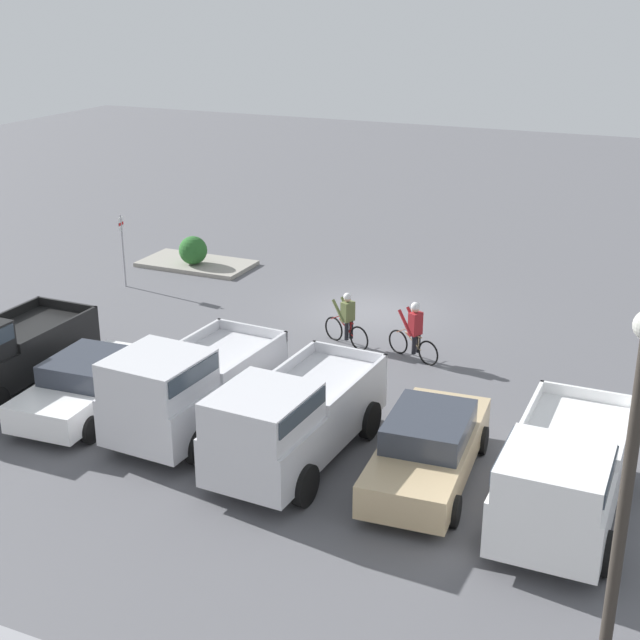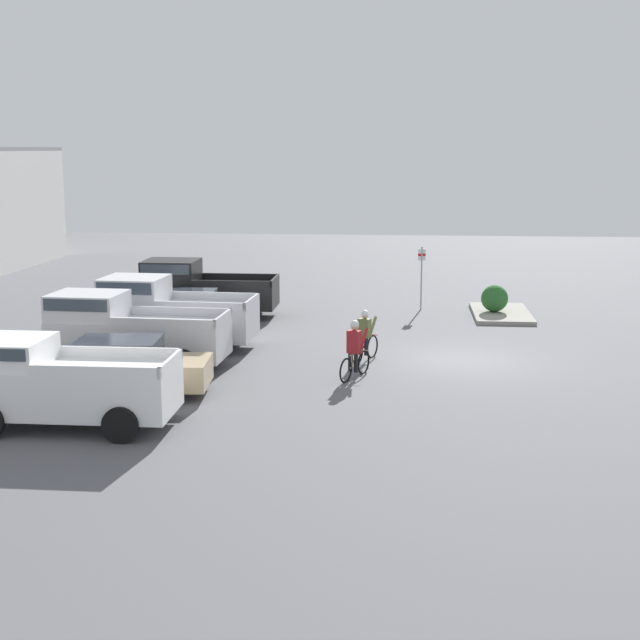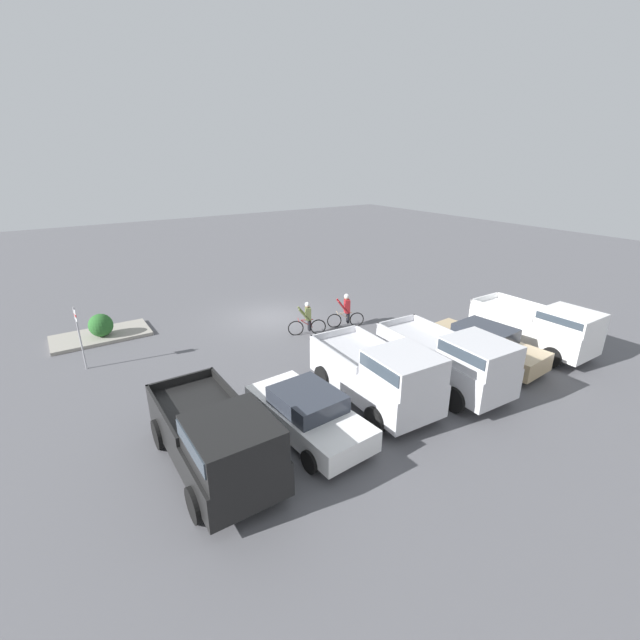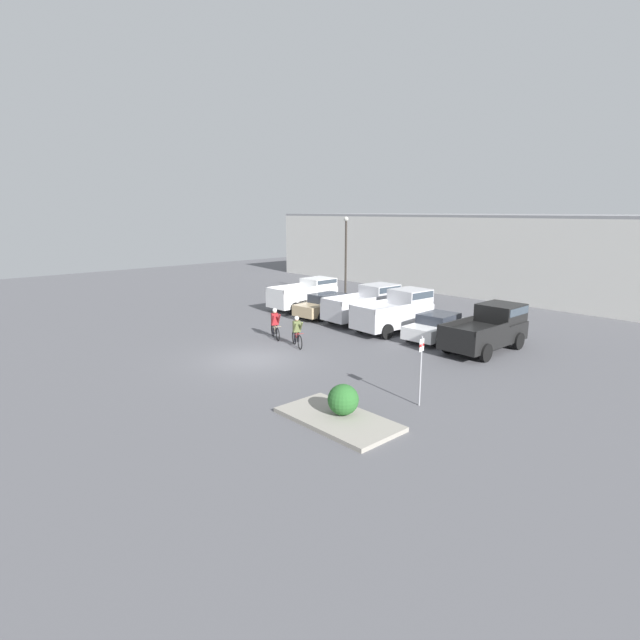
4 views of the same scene
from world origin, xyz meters
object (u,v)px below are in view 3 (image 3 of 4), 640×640
Objects in this scene: pickup_truck_0 at (539,326)px; fire_lane_sign at (79,332)px; cyclist_0 at (307,319)px; sedan_1 at (308,413)px; cyclist_1 at (346,310)px; shrub at (101,325)px; pickup_truck_1 at (450,358)px; sedan_0 at (483,344)px; pickup_truck_3 at (218,438)px; pickup_truck_2 at (380,373)px.

fire_lane_sign reaches higher than pickup_truck_0.
sedan_1 is at bearing 58.03° from cyclist_0.
cyclist_1 is 1.63× the size of shrub.
pickup_truck_1 is 2.04× the size of fire_lane_sign.
pickup_truck_0 is 1.03× the size of sedan_0.
sedan_0 is 1.89× the size of fire_lane_sign.
fire_lane_sign reaches higher than pickup_truck_3.
fire_lane_sign is (8.98, -1.85, 0.75)m from cyclist_0.
cyclist_0 is (1.56, -6.90, -0.38)m from pickup_truck_1.
pickup_truck_0 is 1.94× the size of fire_lane_sign.
pickup_truck_2 reaches higher than sedan_0.
sedan_0 is at bearing -177.64° from pickup_truck_3.
shrub is at bearing -37.09° from pickup_truck_0.
fire_lane_sign is at bearing 70.35° from shrub.
pickup_truck_1 is at bearing 85.63° from cyclist_1.
pickup_truck_3 is at bearing 44.39° from cyclist_0.
pickup_truck_2 is 0.98× the size of pickup_truck_3.
fire_lane_sign is at bearing -75.78° from pickup_truck_3.
cyclist_1 reaches higher than cyclist_0.
pickup_truck_2 is (5.62, 0.21, 0.44)m from sedan_0.
cyclist_1 is 0.67× the size of fire_lane_sign.
shrub is (12.36, -10.87, -0.07)m from sedan_0.
pickup_truck_3 is 11.40m from shrub.
pickup_truck_2 is 12.98m from shrub.
pickup_truck_2 is at bearing 61.98° from cyclist_1.
sedan_1 is at bearing 0.41° from pickup_truck_2.
cyclist_1 is at bearing -94.37° from pickup_truck_1.
fire_lane_sign reaches higher than sedan_0.
pickup_truck_3 is 8.81m from fire_lane_sign.
fire_lane_sign is (16.16, -8.66, 0.43)m from pickup_truck_0.
cyclist_0 is at bearing -100.94° from pickup_truck_2.
cyclist_0 is at bearing -54.83° from sedan_0.
cyclist_1 is (2.31, -6.02, 0.09)m from sedan_0.
pickup_truck_0 is 8.43m from pickup_truck_2.
pickup_truck_3 is at bearing 104.22° from fire_lane_sign.
sedan_0 is 2.92× the size of cyclist_0.
pickup_truck_1 reaches higher than sedan_0.
fire_lane_sign is 2.45× the size of shrub.
pickup_truck_0 reaches higher than cyclist_0.
sedan_1 is 2.61× the size of cyclist_1.
shrub is (15.16, -11.46, -0.43)m from pickup_truck_0.
sedan_0 is at bearing -177.89° from pickup_truck_2.
pickup_truck_2 is at bearing 121.32° from shrub.
sedan_1 is 2.69× the size of cyclist_0.
cyclist_0 is (-6.82, -6.68, -0.35)m from pickup_truck_3.
pickup_truck_1 is 13.71m from fire_lane_sign.
sedan_0 is 0.96× the size of pickup_truck_2.
cyclist_0 is at bearing -43.47° from pickup_truck_0.
pickup_truck_2 reaches higher than pickup_truck_1.
pickup_truck_2 reaches higher than shrub.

